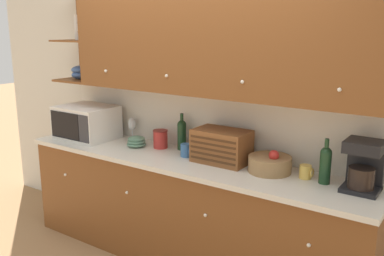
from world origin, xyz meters
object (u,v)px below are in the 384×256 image
bread_box (222,146)px  fruit_basket (270,164)px  mug_blue_second (186,150)px  coffee_maker (364,165)px  wine_bottle (325,163)px  mug (306,172)px  bowl_stack_on_counter (136,142)px  microwave (87,122)px  wine_glass (132,125)px  second_wine_bottle (182,133)px  storage_canister (160,139)px

bread_box → fruit_basket: (0.42, -0.00, -0.07)m
mug_blue_second → coffee_maker: (1.38, 0.04, 0.12)m
wine_bottle → coffee_maker: bearing=2.5°
mug → mug_blue_second: bearing=-177.1°
bowl_stack_on_counter → mug: (1.54, 0.06, 0.00)m
microwave → mug_blue_second: 1.14m
bowl_stack_on_counter → bread_box: (0.86, 0.04, 0.09)m
bowl_stack_on_counter → fruit_basket: size_ratio=0.55×
bowl_stack_on_counter → wine_bottle: size_ratio=0.55×
microwave → wine_bottle: (2.27, 0.08, -0.01)m
wine_glass → mug_blue_second: (0.74, -0.16, -0.09)m
coffee_maker → fruit_basket: bearing=-179.5°
fruit_basket → coffee_maker: (0.65, 0.01, 0.11)m
mug → wine_bottle: (0.14, -0.02, 0.09)m
microwave → second_wine_bottle: (0.98, 0.20, -0.01)m
microwave → coffee_maker: size_ratio=1.57×
wine_glass → storage_canister: wine_glass is taller
fruit_basket → microwave: bearing=-177.5°
bread_box → mug: 0.69m
microwave → bowl_stack_on_counter: (0.59, 0.04, -0.11)m
storage_canister → wine_glass: bearing=169.0°
bowl_stack_on_counter → mug_blue_second: bearing=0.5°
wine_glass → bread_box: size_ratio=0.48×
mug → wine_bottle: 0.17m
bowl_stack_on_counter → coffee_maker: (1.92, 0.05, 0.13)m
wine_glass → second_wine_bottle: 0.59m
microwave → mug: size_ratio=5.53×
coffee_maker → second_wine_bottle: bearing=175.9°
mug_blue_second → bread_box: bread_box is taller
second_wine_bottle → coffee_maker: bearing=-4.1°
bowl_stack_on_counter → fruit_basket: 1.27m
wine_bottle → coffee_maker: 0.24m
storage_canister → mug: 1.34m
wine_glass → microwave: bearing=-151.8°
storage_canister → coffee_maker: size_ratio=0.47×
wine_glass → mug: size_ratio=2.17×
storage_canister → fruit_basket: 1.07m
storage_canister → bread_box: bearing=-4.2°
wine_bottle → fruit_basket: bearing=179.4°
second_wine_bottle → mug_blue_second: size_ratio=3.00×
storage_canister → second_wine_bottle: size_ratio=0.50×
mug → microwave: bearing=-177.4°
wine_glass → second_wine_bottle: second_wine_bottle is taller
wine_glass → bowl_stack_on_counter: wine_glass is taller
wine_glass → fruit_basket: bearing=-5.0°
coffee_maker → storage_canister: bearing=178.5°
storage_canister → mug_blue_second: bearing=-14.0°
second_wine_bottle → mug: (1.15, -0.10, -0.10)m
microwave → mug: (2.13, 0.10, -0.11)m
fruit_basket → storage_canister: bearing=177.3°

